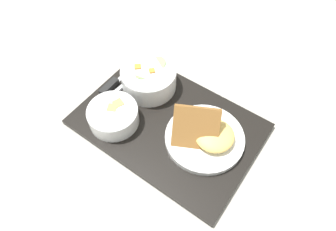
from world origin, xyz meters
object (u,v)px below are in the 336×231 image
at_px(bowl_soup, 113,115).
at_px(knife, 113,83).
at_px(bowl_salad, 149,78).
at_px(plate_main, 206,136).
at_px(spoon, 126,84).

xyz_separation_m(bowl_soup, knife, (-0.09, 0.07, -0.02)).
relative_size(bowl_salad, plate_main, 0.77).
distance_m(bowl_soup, plate_main, 0.23).
relative_size(bowl_soup, spoon, 0.83).
bearing_deg(spoon, knife, 130.79).
distance_m(knife, spoon, 0.03).
height_order(plate_main, spoon, plate_main).
xyz_separation_m(knife, spoon, (0.02, 0.02, -0.00)).
bearing_deg(bowl_soup, knife, 141.13).
distance_m(bowl_salad, bowl_soup, 0.14).
xyz_separation_m(bowl_salad, bowl_soup, (0.02, -0.14, -0.01)).
bearing_deg(bowl_salad, spoon, -140.47).
bearing_deg(knife, bowl_soup, -138.31).
bearing_deg(bowl_soup, spoon, 125.65).
bearing_deg(spoon, plate_main, -91.16).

